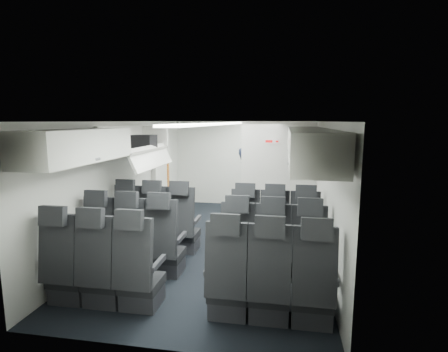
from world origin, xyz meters
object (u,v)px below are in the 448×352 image
(boarding_door, at_px, (161,175))
(carry_on_bag, at_px, (143,142))
(galley_unit, at_px, (278,171))
(flight_attendant, at_px, (247,184))
(seat_row_mid, at_px, (201,250))
(seat_row_rear, at_px, (182,279))
(seat_row_front, at_px, (214,230))

(boarding_door, xyz_separation_m, carry_on_bag, (0.23, -1.50, 0.83))
(galley_unit, xyz_separation_m, boarding_door, (-2.59, -1.17, 0.00))
(boarding_door, height_order, flight_attendant, boarding_door)
(seat_row_mid, relative_size, flight_attendant, 2.08)
(seat_row_rear, relative_size, boarding_door, 1.79)
(carry_on_bag, bearing_deg, boarding_door, 105.68)
(seat_row_rear, distance_m, galley_unit, 5.17)
(galley_unit, relative_size, flight_attendant, 1.19)
(seat_row_mid, height_order, galley_unit, galley_unit)
(seat_row_rear, relative_size, flight_attendant, 2.08)
(seat_row_rear, height_order, flight_attendant, flight_attendant)
(seat_row_mid, xyz_separation_m, seat_row_rear, (0.00, -0.90, 0.00))
(seat_row_front, xyz_separation_m, seat_row_mid, (0.00, -0.90, 0.00))
(seat_row_rear, xyz_separation_m, carry_on_bag, (-1.41, 2.39, 1.38))
(flight_attendant, bearing_deg, seat_row_rear, 180.00)
(galley_unit, distance_m, flight_attendant, 1.30)
(seat_row_front, height_order, boarding_door, boarding_door)
(seat_row_rear, height_order, boarding_door, boarding_door)
(galley_unit, xyz_separation_m, carry_on_bag, (-2.36, -2.67, 0.84))
(seat_row_mid, xyz_separation_m, boarding_door, (-1.64, 2.99, 0.55))
(carry_on_bag, bearing_deg, seat_row_mid, -39.58)
(seat_row_front, distance_m, seat_row_rear, 1.80)
(seat_row_front, relative_size, flight_attendant, 2.08)
(seat_row_front, xyz_separation_m, boarding_door, (-1.64, 2.09, 0.55))
(seat_row_front, bearing_deg, galley_unit, 73.72)
(seat_row_mid, bearing_deg, boarding_door, 118.77)
(galley_unit, relative_size, boarding_door, 1.02)
(seat_row_front, relative_size, galley_unit, 1.75)
(seat_row_rear, xyz_separation_m, flight_attendant, (0.30, 3.93, 0.40))
(boarding_door, bearing_deg, seat_row_rear, -67.13)
(seat_row_mid, bearing_deg, galley_unit, 77.12)
(seat_row_mid, xyz_separation_m, carry_on_bag, (-1.41, 1.49, 1.38))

